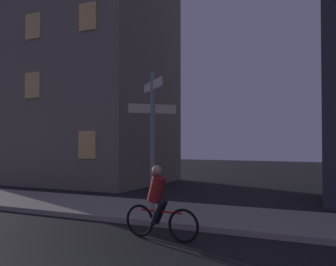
% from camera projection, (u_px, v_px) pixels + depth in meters
% --- Properties ---
extents(sidewalk_kerb, '(40.00, 3.12, 0.14)m').
position_uv_depth(sidewalk_kerb, '(189.00, 214.00, 10.84)').
color(sidewalk_kerb, gray).
rests_on(sidewalk_kerb, ground_plane).
extents(signpost, '(1.12, 1.12, 3.83)m').
position_uv_depth(signpost, '(153.00, 131.00, 10.12)').
color(signpost, gray).
rests_on(signpost, sidewalk_kerb).
extents(cyclist, '(1.82, 0.35, 1.61)m').
position_uv_depth(cyclist, '(159.00, 205.00, 8.35)').
color(cyclist, black).
rests_on(cyclist, ground_plane).
extents(building_left_block, '(9.54, 6.43, 19.71)m').
position_uv_depth(building_left_block, '(77.00, 1.00, 20.97)').
color(building_left_block, slate).
rests_on(building_left_block, ground_plane).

